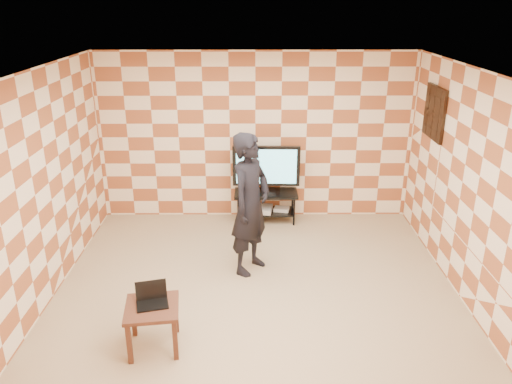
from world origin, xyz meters
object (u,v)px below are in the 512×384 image
tv_stand (266,200)px  side_table (152,313)px  person (250,204)px  tv (266,167)px

tv_stand → side_table: (-1.24, -3.18, 0.05)m
side_table → person: bearing=58.2°
side_table → person: (1.00, 1.62, 0.53)m
tv_stand → side_table: same height
tv_stand → person: person is taller
side_table → person: size_ratio=0.32×
tv_stand → person: bearing=-98.9°
tv_stand → tv: bearing=-88.5°
tv_stand → tv: 0.56m
tv_stand → side_table: size_ratio=1.68×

